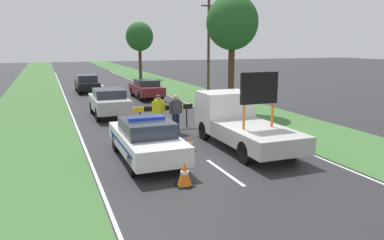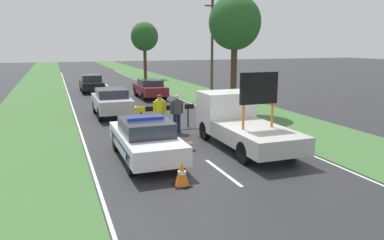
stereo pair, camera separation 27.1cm
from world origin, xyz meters
TOP-DOWN VIEW (x-y plane):
  - ground_plane at (0.00, 0.00)m, footprint 160.00×160.00m
  - lane_markings at (0.00, 14.37)m, footprint 7.92×62.63m
  - grass_verge_left at (-6.25, 20.00)m, footprint 4.47×120.00m
  - grass_verge_right at (6.25, 20.00)m, footprint 4.47×120.00m
  - police_car at (-2.00, 0.99)m, footprint 1.84×4.84m
  - work_truck at (2.00, 1.56)m, footprint 2.13×5.56m
  - road_barrier at (0.04, 5.55)m, footprint 2.96×0.08m
  - police_officer at (-0.36, 5.07)m, footprint 0.63×0.40m
  - pedestrian_civilian at (0.33, 4.60)m, footprint 0.64×0.41m
  - traffic_cone_near_police at (-1.03, 5.31)m, footprint 0.50×0.50m
  - traffic_cone_centre_front at (-0.13, 1.53)m, footprint 0.37×0.37m
  - traffic_cone_near_truck at (-1.60, -1.84)m, footprint 0.51×0.51m
  - traffic_cone_behind_barrier at (-1.08, 6.95)m, footprint 0.45×0.45m
  - queued_car_sedan_silver at (-1.91, 9.75)m, footprint 1.83×4.26m
  - queued_car_wagon_maroon at (1.88, 16.08)m, footprint 1.77×4.41m
  - queued_car_sedan_black at (-1.94, 21.52)m, footprint 1.78×4.19m
  - roadside_tree_near_left at (5.15, 8.48)m, footprint 3.03×3.03m
  - roadside_tree_near_right at (5.36, 32.40)m, footprint 3.19×3.19m
  - utility_pole at (6.52, 14.98)m, footprint 1.20×0.20m

SIDE VIEW (x-z plane):
  - ground_plane at x=0.00m, z-range 0.00..0.00m
  - lane_markings at x=0.00m, z-range 0.00..0.01m
  - grass_verge_left at x=-6.25m, z-range 0.00..0.03m
  - grass_verge_right at x=6.25m, z-range 0.00..0.03m
  - traffic_cone_centre_front at x=-0.13m, z-range 0.00..0.51m
  - traffic_cone_behind_barrier at x=-1.08m, z-range 0.00..0.62m
  - traffic_cone_near_police at x=-1.03m, z-range 0.00..0.68m
  - traffic_cone_near_truck at x=-1.60m, z-range 0.00..0.70m
  - queued_car_sedan_black at x=-1.94m, z-range 0.02..1.49m
  - queued_car_wagon_maroon at x=1.88m, z-range 0.04..1.47m
  - police_car at x=-2.00m, z-range -0.02..1.55m
  - queued_car_sedan_silver at x=-1.91m, z-range 0.05..1.63m
  - road_barrier at x=0.04m, z-range 0.37..1.52m
  - work_truck at x=2.00m, z-range -0.56..2.51m
  - police_officer at x=-0.36m, z-range 0.16..1.91m
  - pedestrian_civilian at x=0.33m, z-range 0.15..1.93m
  - utility_pole at x=6.52m, z-range 0.12..7.72m
  - roadside_tree_near_right at x=5.36m, z-range 1.58..8.17m
  - roadside_tree_near_left at x=5.15m, z-range 1.79..8.66m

